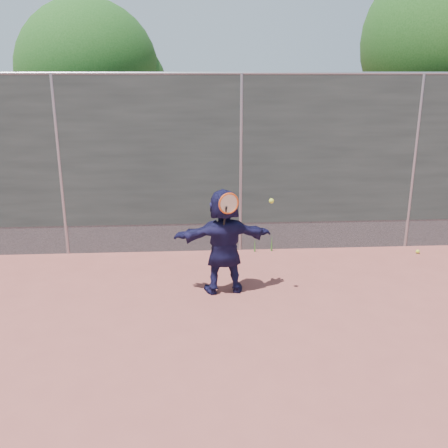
{
  "coord_description": "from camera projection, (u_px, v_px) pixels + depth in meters",
  "views": [
    {
      "loc": [
        -0.81,
        -4.8,
        3.02
      ],
      "look_at": [
        -0.39,
        1.79,
        1.0
      ],
      "focal_mm": 40.0,
      "sensor_mm": 36.0,
      "label": 1
    }
  ],
  "objects": [
    {
      "name": "ground",
      "position": [
        270.0,
        357.0,
        5.51
      ],
      "size": [
        80.0,
        80.0,
        0.0
      ],
      "primitive_type": "plane",
      "color": "#9E4C42",
      "rests_on": "ground"
    },
    {
      "name": "player",
      "position": [
        224.0,
        241.0,
        6.98
      ],
      "size": [
        1.43,
        0.57,
        1.51
      ],
      "primitive_type": "imported",
      "rotation": [
        0.0,
        0.0,
        3.23
      ],
      "color": "#17153A",
      "rests_on": "ground"
    },
    {
      "name": "ball_ground",
      "position": [
        418.0,
        252.0,
        8.66
      ],
      "size": [
        0.07,
        0.07,
        0.07
      ],
      "primitive_type": "sphere",
      "color": "#CAD930",
      "rests_on": "ground"
    },
    {
      "name": "fence",
      "position": [
        241.0,
        161.0,
        8.39
      ],
      "size": [
        20.0,
        0.06,
        3.03
      ],
      "color": "#38423D",
      "rests_on": "ground"
    },
    {
      "name": "swing_action",
      "position": [
        233.0,
        204.0,
        6.63
      ],
      "size": [
        0.76,
        0.15,
        0.51
      ],
      "color": "#D94B14",
      "rests_on": "ground"
    },
    {
      "name": "tree_left",
      "position": [
        96.0,
        76.0,
        10.73
      ],
      "size": [
        3.15,
        3.0,
        4.53
      ],
      "color": "#382314",
      "rests_on": "ground"
    },
    {
      "name": "weed_clump",
      "position": [
        257.0,
        244.0,
        8.72
      ],
      "size": [
        0.68,
        0.07,
        0.3
      ],
      "color": "#387226",
      "rests_on": "ground"
    }
  ]
}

